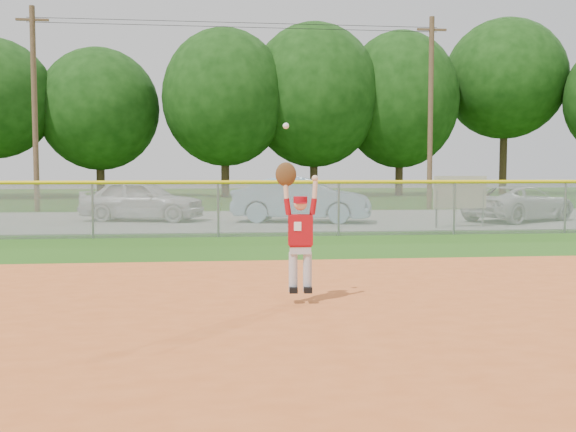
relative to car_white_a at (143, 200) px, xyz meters
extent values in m
plane|color=#234E12|center=(2.68, -15.71, -0.77)|extent=(120.00, 120.00, 0.00)
cube|color=#C95924|center=(2.68, -18.71, -0.75)|extent=(24.00, 16.00, 0.04)
cube|color=gray|center=(2.68, 0.29, -0.76)|extent=(44.00, 10.00, 0.03)
imported|color=silver|center=(0.00, 0.00, 0.00)|extent=(4.66, 2.80, 1.49)
imported|color=#7C9DB9|center=(5.57, -1.19, 0.04)|extent=(5.03, 2.91, 1.57)
imported|color=silver|center=(13.37, -1.51, -0.12)|extent=(4.92, 4.00, 1.25)
cylinder|color=gray|center=(9.47, -3.86, -0.15)|extent=(0.06, 0.06, 1.24)
cylinder|color=gray|center=(11.10, -3.59, -0.15)|extent=(0.06, 0.06, 1.24)
cube|color=beige|center=(10.29, -3.73, 0.36)|extent=(1.84, 0.35, 1.03)
cube|color=gray|center=(2.68, -5.71, -0.02)|extent=(40.00, 0.03, 1.50)
cylinder|color=yellow|center=(2.68, -5.71, 0.73)|extent=(40.00, 0.10, 0.10)
cylinder|color=gray|center=(-0.66, -5.71, -0.02)|extent=(0.06, 0.06, 1.50)
cylinder|color=gray|center=(2.68, -5.71, -0.02)|extent=(0.06, 0.06, 1.50)
cylinder|color=gray|center=(6.01, -5.71, -0.02)|extent=(0.06, 0.06, 1.50)
cylinder|color=gray|center=(9.34, -5.71, -0.02)|extent=(0.06, 0.06, 1.50)
cylinder|color=gray|center=(12.68, -5.71, -0.02)|extent=(0.06, 0.06, 1.50)
cylinder|color=#4C3823|center=(-5.32, 6.29, 3.73)|extent=(0.24, 0.24, 9.00)
cube|color=#4C3823|center=(-5.32, 6.29, 7.63)|extent=(1.40, 0.10, 0.10)
cylinder|color=#4C3823|center=(12.68, 6.29, 3.73)|extent=(0.24, 0.24, 9.00)
cube|color=#4C3823|center=(12.68, 6.29, 7.63)|extent=(1.40, 0.10, 0.10)
cylinder|color=black|center=(3.68, 6.29, 7.53)|extent=(18.50, 0.02, 0.02)
cylinder|color=black|center=(3.68, 6.29, 7.73)|extent=(18.50, 0.02, 0.02)
cylinder|color=#422D1C|center=(-5.40, 22.46, 1.28)|extent=(0.56, 0.56, 4.11)
ellipsoid|color=#193F0F|center=(-5.40, 22.46, 5.29)|extent=(8.19, 8.19, 8.39)
cylinder|color=#422D1C|center=(3.21, 21.43, 1.55)|extent=(0.56, 0.56, 4.64)
ellipsoid|color=#193F0F|center=(3.21, 21.43, 6.09)|extent=(8.57, 8.57, 9.43)
cylinder|color=#422D1C|center=(9.59, 22.63, 1.67)|extent=(0.56, 0.56, 4.89)
ellipsoid|color=#193F0F|center=(9.59, 22.63, 6.45)|extent=(9.41, 9.41, 10.28)
cylinder|color=#422D1C|center=(16.11, 23.30, 1.62)|extent=(0.56, 0.56, 4.78)
ellipsoid|color=#193F0F|center=(16.11, 23.30, 6.29)|extent=(8.62, 8.62, 10.06)
cylinder|color=#422D1C|center=(24.60, 24.23, 2.22)|extent=(0.56, 0.56, 5.99)
ellipsoid|color=#193F0F|center=(24.60, 24.23, 8.07)|extent=(9.18, 9.18, 9.14)
cylinder|color=silver|center=(3.65, -14.83, -0.32)|extent=(0.12, 0.12, 0.53)
cylinder|color=silver|center=(3.85, -14.84, -0.32)|extent=(0.12, 0.12, 0.53)
cube|color=black|center=(3.65, -14.86, -0.55)|extent=(0.12, 0.22, 0.07)
cube|color=black|center=(3.84, -14.87, -0.55)|extent=(0.12, 0.22, 0.07)
cube|color=silver|center=(3.75, -14.84, -0.02)|extent=(0.29, 0.16, 0.11)
cube|color=maroon|center=(3.75, -14.84, 0.04)|extent=(0.30, 0.18, 0.04)
cube|color=#A30B12|center=(3.75, -14.84, 0.25)|extent=(0.33, 0.19, 0.41)
cube|color=white|center=(3.70, -14.92, 0.30)|extent=(0.10, 0.01, 0.12)
sphere|color=beige|center=(3.75, -14.84, 0.59)|extent=(0.19, 0.19, 0.18)
cylinder|color=#A00914|center=(3.75, -14.84, 0.65)|extent=(0.20, 0.20, 0.09)
cube|color=#A00914|center=(3.74, -14.93, 0.61)|extent=(0.14, 0.11, 0.02)
cylinder|color=#A30B12|center=(3.58, -14.83, 0.56)|extent=(0.11, 0.08, 0.22)
cylinder|color=beige|center=(3.56, -14.83, 0.78)|extent=(0.08, 0.07, 0.24)
ellipsoid|color=#4C2D14|center=(3.56, -14.83, 0.98)|extent=(0.28, 0.14, 0.32)
sphere|color=white|center=(3.56, -14.83, 1.62)|extent=(0.09, 0.09, 0.08)
cylinder|color=#A30B12|center=(3.92, -14.85, 0.56)|extent=(0.11, 0.08, 0.22)
cylinder|color=beige|center=(3.94, -14.85, 0.78)|extent=(0.08, 0.07, 0.24)
sphere|color=beige|center=(3.94, -14.85, 0.93)|extent=(0.09, 0.09, 0.09)
camera|label=1|loc=(2.66, -23.25, 1.02)|focal=40.00mm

